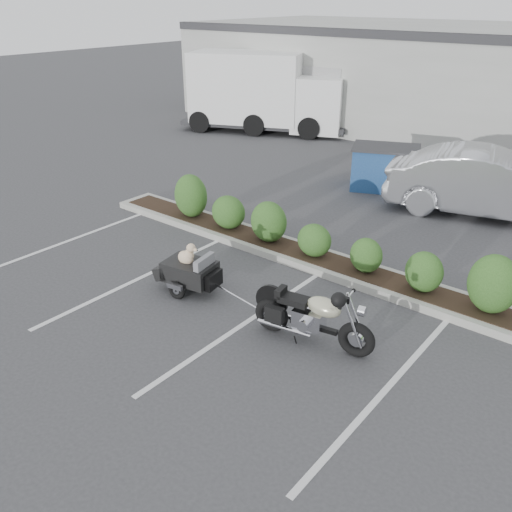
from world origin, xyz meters
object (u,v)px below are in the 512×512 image
Objects in this scene: motorcycle at (312,318)px; pet_trailer at (189,270)px; delivery_truck at (265,94)px; sedan at (489,184)px; dumpster at (384,168)px.

motorcycle is 1.23× the size of pet_trailer.
motorcycle is at bearing -72.60° from delivery_truck.
sedan is at bearing -44.59° from delivery_truck.
pet_trailer is 0.76× the size of dumpster.
sedan reaches higher than pet_trailer.
delivery_truck reaches higher than sedan.
pet_trailer is 13.65m from delivery_truck.
pet_trailer is (-2.78, 0.02, -0.06)m from motorcycle.
sedan is 2.25× the size of dumpster.
motorcycle is 8.29m from dumpster.
dumpster is at bearing 79.71° from pet_trailer.
dumpster is at bearing 69.40° from sedan.
dumpster is (-2.99, 0.26, -0.20)m from sedan.
sedan is 0.72× the size of delivery_truck.
sedan reaches higher than dumpster.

